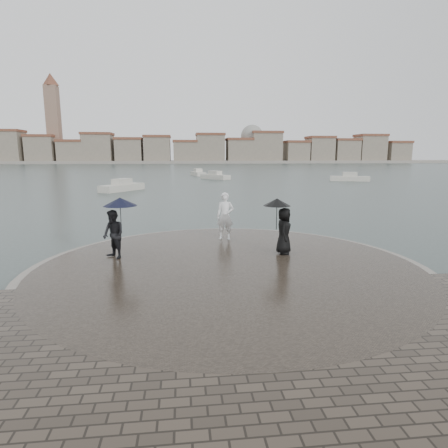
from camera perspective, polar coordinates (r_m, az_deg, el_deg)
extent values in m
plane|color=#2B3835|center=(8.76, 3.57, -15.21)|extent=(400.00, 400.00, 0.00)
cylinder|color=gray|center=(11.92, 0.69, -7.25)|extent=(12.50, 12.50, 0.32)
cylinder|color=#2D261E|center=(11.91, 0.69, -7.15)|extent=(11.90, 11.90, 0.36)
imported|color=white|center=(15.31, 0.18, 1.23)|extent=(0.81, 0.65, 1.93)
imported|color=black|center=(13.01, -16.49, -1.53)|extent=(0.99, 1.00, 1.63)
cylinder|color=black|center=(12.97, -15.45, 0.88)|extent=(0.02, 0.02, 0.90)
cone|color=black|center=(12.90, -15.57, 3.29)|extent=(1.14, 1.14, 0.28)
imported|color=black|center=(13.23, 9.12, -1.05)|extent=(0.75, 0.92, 1.63)
cylinder|color=black|center=(13.18, 8.02, 1.08)|extent=(0.02, 0.02, 0.90)
cone|color=black|center=(13.10, 8.07, 3.33)|extent=(0.97, 0.97, 0.26)
cube|color=gray|center=(170.80, -5.91, 9.40)|extent=(260.00, 20.00, 1.20)
cube|color=gray|center=(182.83, -30.20, 9.97)|extent=(13.00, 10.00, 13.00)
cube|color=brown|center=(183.06, -30.41, 12.15)|extent=(13.60, 10.60, 1.00)
cube|color=gray|center=(177.72, -25.98, 10.03)|extent=(11.00, 10.00, 11.00)
cube|color=brown|center=(177.88, -26.14, 11.96)|extent=(11.60, 10.60, 1.00)
cube|color=gray|center=(174.12, -22.18, 9.99)|extent=(10.00, 10.00, 9.00)
cube|color=brown|center=(174.21, -22.30, 11.63)|extent=(10.60, 10.60, 1.00)
cube|color=gray|center=(171.52, -18.62, 10.72)|extent=(12.00, 10.00, 12.00)
cube|color=brown|center=(171.73, -18.75, 12.89)|extent=(12.60, 10.60, 1.00)
cube|color=gray|center=(169.29, -14.22, 10.61)|extent=(11.00, 10.00, 10.00)
cube|color=brown|center=(169.42, -14.31, 12.47)|extent=(11.60, 10.60, 1.00)
cube|color=gray|center=(168.11, -10.10, 10.94)|extent=(11.00, 10.00, 11.00)
cube|color=brown|center=(168.28, -10.17, 12.99)|extent=(11.60, 10.60, 1.00)
cube|color=gray|center=(167.77, -5.93, 10.71)|extent=(10.00, 10.00, 9.00)
cube|color=brown|center=(167.87, -5.96, 12.41)|extent=(10.60, 10.60, 1.00)
cube|color=gray|center=(168.24, -2.12, 11.27)|extent=(12.00, 10.00, 12.00)
cube|color=brown|center=(168.45, -2.13, 13.48)|extent=(12.60, 10.60, 1.00)
cube|color=gray|center=(169.68, 2.35, 10.92)|extent=(11.00, 10.00, 10.00)
cube|color=brown|center=(169.81, 2.36, 12.78)|extent=(11.60, 10.60, 1.00)
cube|color=gray|center=(171.90, 6.39, 11.36)|extent=(13.00, 10.00, 13.00)
cube|color=brown|center=(172.16, 6.44, 13.69)|extent=(13.60, 10.60, 1.00)
cube|color=gray|center=(175.46, 10.92, 10.57)|extent=(10.00, 10.00, 9.00)
cube|color=brown|center=(175.55, 10.98, 12.20)|extent=(10.60, 10.60, 1.00)
cube|color=gray|center=(179.00, 14.36, 10.75)|extent=(11.00, 10.00, 11.00)
cube|color=brown|center=(179.16, 14.44, 12.66)|extent=(11.60, 10.60, 1.00)
cube|color=gray|center=(183.52, 17.92, 10.40)|extent=(11.00, 10.00, 10.00)
cube|color=brown|center=(183.64, 18.02, 12.11)|extent=(11.60, 10.60, 1.00)
cube|color=gray|center=(188.71, 21.32, 10.49)|extent=(12.00, 10.00, 12.00)
cube|color=brown|center=(188.90, 21.45, 12.45)|extent=(12.60, 10.60, 1.00)
cube|color=gray|center=(195.00, 24.73, 9.78)|extent=(10.00, 10.00, 9.00)
cube|color=brown|center=(195.08, 24.84, 11.25)|extent=(10.60, 10.60, 1.00)
cube|color=#846654|center=(178.45, -24.49, 13.53)|extent=(5.00, 5.00, 32.00)
cone|color=brown|center=(180.66, -24.96, 19.37)|extent=(6.80, 6.80, 5.00)
sphere|color=gray|center=(172.84, 4.28, 13.21)|extent=(10.00, 10.00, 10.00)
cube|color=beige|center=(41.36, -15.24, 5.23)|extent=(4.35, 5.48, 0.90)
cube|color=beige|center=(41.32, -15.28, 6.06)|extent=(2.10, 2.33, 0.90)
cube|color=beige|center=(69.43, -3.97, 7.57)|extent=(2.66, 5.71, 0.90)
cube|color=beige|center=(69.40, -3.97, 8.06)|extent=(1.57, 2.20, 0.90)
cube|color=beige|center=(58.01, 18.60, 6.47)|extent=(5.71, 3.41, 0.90)
cube|color=beige|center=(57.98, 18.63, 7.06)|extent=(2.29, 1.82, 0.90)
cube|color=beige|center=(59.49, -1.35, 7.10)|extent=(4.57, 5.37, 0.90)
cube|color=beige|center=(59.46, -1.36, 7.68)|extent=(2.16, 2.32, 0.90)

